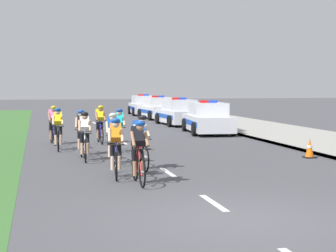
# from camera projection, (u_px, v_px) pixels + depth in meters

# --- Properties ---
(ground_plane) EXTENTS (160.00, 160.00, 0.00)m
(ground_plane) POSITION_uv_depth(u_px,v_px,m) (239.00, 220.00, 9.80)
(ground_plane) COLOR #4C4C51
(sidewalk_slab) EXTENTS (4.64, 60.00, 0.12)m
(sidewalk_slab) POSITION_uv_depth(u_px,v_px,m) (298.00, 136.00, 25.19)
(sidewalk_slab) COLOR #A3A099
(sidewalk_slab) RESTS_ON ground
(kerb_edge) EXTENTS (0.16, 60.00, 0.13)m
(kerb_edge) POSITION_uv_depth(u_px,v_px,m) (251.00, 137.00, 24.69)
(kerb_edge) COLOR #9E9E99
(kerb_edge) RESTS_ON ground
(lane_markings_centre) EXTENTS (0.14, 29.60, 0.01)m
(lane_markings_centre) POSITION_uv_depth(u_px,v_px,m) (131.00, 148.00, 20.92)
(lane_markings_centre) COLOR white
(lane_markings_centre) RESTS_ON ground
(cyclist_lead) EXTENTS (0.42, 1.72, 1.56)m
(cyclist_lead) POSITION_uv_depth(u_px,v_px,m) (139.00, 151.00, 13.23)
(cyclist_lead) COLOR black
(cyclist_lead) RESTS_ON ground
(cyclist_second) EXTENTS (0.45, 1.72, 1.56)m
(cyclist_second) POSITION_uv_depth(u_px,v_px,m) (116.00, 147.00, 14.16)
(cyclist_second) COLOR black
(cyclist_second) RESTS_ON ground
(cyclist_third) EXTENTS (0.45, 1.72, 1.56)m
(cyclist_third) POSITION_uv_depth(u_px,v_px,m) (140.00, 141.00, 15.48)
(cyclist_third) COLOR black
(cyclist_third) RESTS_ON ground
(cyclist_fourth) EXTENTS (0.43, 1.72, 1.56)m
(cyclist_fourth) POSITION_uv_depth(u_px,v_px,m) (112.00, 137.00, 16.67)
(cyclist_fourth) COLOR black
(cyclist_fourth) RESTS_ON ground
(cyclist_fifth) EXTENTS (0.43, 1.72, 1.56)m
(cyclist_fifth) POSITION_uv_depth(u_px,v_px,m) (85.00, 135.00, 17.35)
(cyclist_fifth) COLOR black
(cyclist_fifth) RESTS_ON ground
(cyclist_sixth) EXTENTS (0.45, 1.72, 1.56)m
(cyclist_sixth) POSITION_uv_depth(u_px,v_px,m) (82.00, 132.00, 18.69)
(cyclist_sixth) COLOR black
(cyclist_sixth) RESTS_ON ground
(cyclist_seventh) EXTENTS (0.45, 1.72, 1.56)m
(cyclist_seventh) POSITION_uv_depth(u_px,v_px,m) (119.00, 129.00, 19.59)
(cyclist_seventh) COLOR black
(cyclist_seventh) RESTS_ON ground
(cyclist_eighth) EXTENTS (0.43, 1.72, 1.56)m
(cyclist_eighth) POSITION_uv_depth(u_px,v_px,m) (58.00, 128.00, 20.11)
(cyclist_eighth) COLOR black
(cyclist_eighth) RESTS_ON ground
(cyclist_ninth) EXTENTS (0.45, 1.72, 1.56)m
(cyclist_ninth) POSITION_uv_depth(u_px,v_px,m) (53.00, 124.00, 22.06)
(cyclist_ninth) COLOR black
(cyclist_ninth) RESTS_ON ground
(cyclist_tenth) EXTENTS (0.42, 1.72, 1.56)m
(cyclist_tenth) POSITION_uv_depth(u_px,v_px,m) (100.00, 124.00, 22.42)
(cyclist_tenth) COLOR black
(cyclist_tenth) RESTS_ON ground
(police_car_nearest) EXTENTS (2.30, 4.54, 1.59)m
(police_car_nearest) POSITION_uv_depth(u_px,v_px,m) (208.00, 119.00, 27.00)
(police_car_nearest) COLOR silver
(police_car_nearest) RESTS_ON ground
(police_car_second) EXTENTS (2.13, 4.46, 1.59)m
(police_car_second) POSITION_uv_depth(u_px,v_px,m) (179.00, 113.00, 32.55)
(police_car_second) COLOR silver
(police_car_second) RESTS_ON ground
(police_car_third) EXTENTS (2.24, 4.52, 1.59)m
(police_car_third) POSITION_uv_depth(u_px,v_px,m) (158.00, 109.00, 38.18)
(police_car_third) COLOR white
(police_car_third) RESTS_ON ground
(police_car_furthest) EXTENTS (2.15, 4.48, 1.59)m
(police_car_furthest) POSITION_uv_depth(u_px,v_px,m) (143.00, 106.00, 43.41)
(police_car_furthest) COLOR silver
(police_car_furthest) RESTS_ON ground
(traffic_cone_near) EXTENTS (0.36, 0.36, 0.64)m
(traffic_cone_near) POSITION_uv_depth(u_px,v_px,m) (310.00, 148.00, 18.04)
(traffic_cone_near) COLOR black
(traffic_cone_near) RESTS_ON ground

